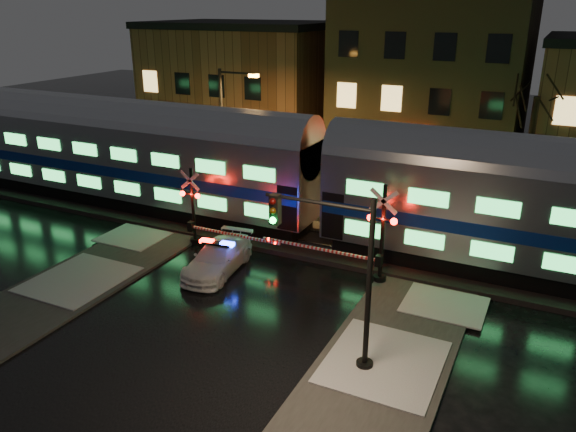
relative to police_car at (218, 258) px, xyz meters
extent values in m
plane|color=black|center=(1.87, -0.37, -0.64)|extent=(120.00, 120.00, 0.00)
cube|color=black|center=(1.87, 4.63, -0.52)|extent=(90.00, 4.20, 0.24)
cube|color=#2D2D2D|center=(-4.63, -6.37, -0.58)|extent=(4.00, 20.00, 0.12)
cube|color=#2D2D2D|center=(8.37, -6.37, -0.58)|extent=(4.00, 20.00, 0.12)
cube|color=brown|center=(-11.13, 21.63, 3.86)|extent=(14.00, 10.00, 9.00)
cube|color=brown|center=(3.87, 22.13, 5.11)|extent=(12.00, 11.00, 11.50)
cube|color=black|center=(-10.13, 4.63, 0.00)|extent=(24.00, 2.40, 0.80)
cube|color=#B7BAC1|center=(-10.13, 4.63, 2.30)|extent=(25.00, 3.05, 3.80)
cube|color=navy|center=(-10.13, 4.63, 1.90)|extent=(24.75, 3.09, 0.55)
cube|color=#3ADC60|center=(-10.13, 3.07, 1.15)|extent=(21.00, 0.05, 0.62)
cube|color=#3ADC60|center=(-10.13, 3.07, 2.95)|extent=(21.00, 0.05, 0.62)
cylinder|color=#B7BAC1|center=(-10.13, 4.63, 4.00)|extent=(25.00, 3.05, 3.05)
imported|color=white|center=(0.00, 0.00, -0.01)|extent=(2.25, 4.53, 1.26)
cube|color=black|center=(0.00, 0.00, 0.67)|extent=(1.35, 0.48, 0.08)
cube|color=#FF0C05|center=(-0.47, -0.05, 0.71)|extent=(0.61, 0.36, 0.15)
cube|color=#1426FF|center=(0.47, 0.05, 0.71)|extent=(0.61, 0.36, 0.15)
cylinder|color=black|center=(6.53, 2.03, -0.48)|extent=(0.53, 0.53, 0.32)
cylinder|color=black|center=(6.53, 2.03, 1.47)|extent=(0.17, 0.17, 4.22)
sphere|color=#FF0C05|center=(6.06, 1.85, 2.21)|extent=(0.27, 0.27, 0.27)
sphere|color=#FF0C05|center=(7.01, 1.85, 2.21)|extent=(0.27, 0.27, 0.27)
cube|color=white|center=(3.90, 1.78, 0.47)|extent=(5.28, 0.10, 0.10)
cube|color=black|center=(6.53, 1.78, 0.47)|extent=(0.25, 0.30, 0.45)
cylinder|color=black|center=(-2.60, 2.03, -0.50)|extent=(0.47, 0.47, 0.28)
cylinder|color=black|center=(-2.60, 2.03, 1.24)|extent=(0.15, 0.15, 3.75)
sphere|color=#FF0C05|center=(-3.02, 1.85, 1.89)|extent=(0.24, 0.24, 0.24)
sphere|color=#FF0C05|center=(-2.18, 1.85, 1.89)|extent=(0.24, 0.24, 0.24)
cube|color=white|center=(-0.26, 1.78, 0.35)|extent=(4.69, 0.10, 0.10)
cube|color=black|center=(-2.60, 1.78, 0.35)|extent=(0.25, 0.30, 0.45)
cylinder|color=black|center=(7.88, -3.84, -0.50)|extent=(0.53, 0.53, 0.28)
cylinder|color=black|center=(7.88, -3.84, 2.20)|extent=(0.17, 0.17, 5.68)
cylinder|color=black|center=(6.17, -3.84, 4.67)|extent=(3.41, 0.11, 0.11)
cube|color=black|center=(4.85, -3.99, 4.29)|extent=(0.30, 0.27, 0.95)
sphere|color=#0CFF3F|center=(4.85, -4.15, 3.98)|extent=(0.21, 0.21, 0.21)
cylinder|color=black|center=(-5.07, 8.63, 3.08)|extent=(0.19, 0.19, 7.44)
cylinder|color=black|center=(-3.95, 8.63, 6.62)|extent=(2.23, 0.11, 0.11)
cube|color=orange|center=(-2.93, 8.63, 6.53)|extent=(0.51, 0.26, 0.17)
camera|label=1|loc=(12.21, -18.19, 10.13)|focal=35.00mm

